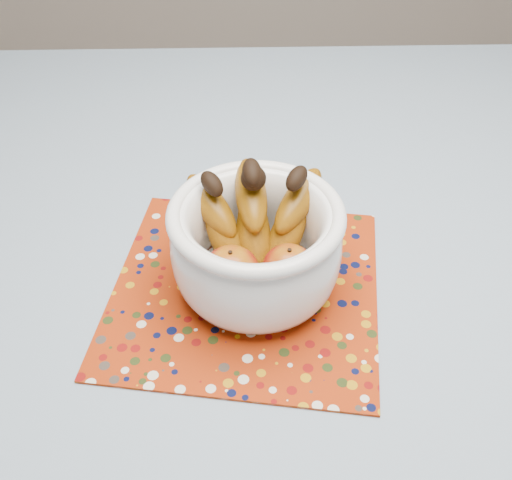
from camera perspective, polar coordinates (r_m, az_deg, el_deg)
table at (r=0.92m, az=6.34°, el=-4.18°), size 1.20×1.20×0.75m
tablecloth at (r=0.86m, az=6.74°, el=-0.41°), size 1.32×1.32×0.01m
placemat at (r=0.79m, az=-1.01°, el=-4.58°), size 0.39×0.39×0.00m
fruit_bowl at (r=0.74m, az=0.01°, el=0.36°), size 0.26×0.23×0.17m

